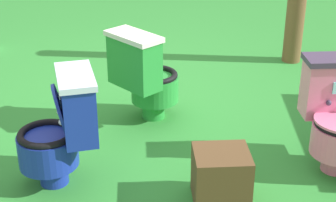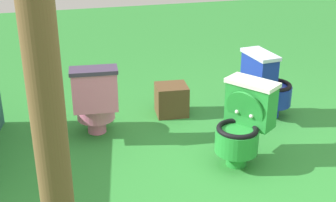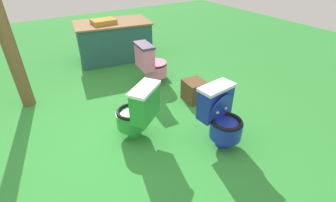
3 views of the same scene
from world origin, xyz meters
name	(u,v)px [view 2 (image 2 of 3)]	position (x,y,z in m)	size (l,w,h in m)	color
ground	(254,180)	(0.00, 0.00, 0.00)	(14.00, 14.00, 0.00)	#2D8433
toilet_pink	(95,100)	(1.14, 1.14, 0.37)	(0.52, 0.45, 0.73)	pink
toilet_blue	(267,84)	(1.09, -0.61, 0.37)	(0.45, 0.53, 0.73)	#192D9E
toilet_green	(243,123)	(0.32, -0.02, 0.37)	(0.61, 0.63, 0.73)	green
wooden_post	(52,155)	(-0.76, 1.56, 0.89)	(0.18, 0.18, 1.79)	brown
small_crate	(172,100)	(1.43, 0.31, 0.16)	(0.30, 0.33, 0.33)	brown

